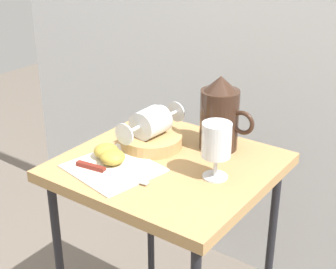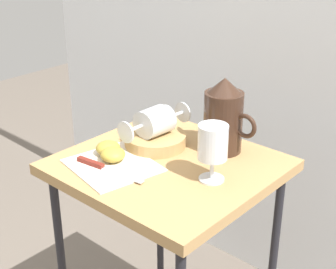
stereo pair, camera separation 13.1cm
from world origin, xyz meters
name	(u,v)px [view 2 (the right image)]	position (x,y,z in m)	size (l,w,h in m)	color
table	(168,187)	(0.00, 0.00, 0.66)	(0.53, 0.50, 0.74)	#AD8451
linen_napkin	(113,165)	(-0.09, -0.11, 0.74)	(0.22, 0.20, 0.00)	silver
basket_tray	(155,140)	(-0.09, 0.05, 0.76)	(0.17, 0.17, 0.04)	tan
pitcher	(223,122)	(0.06, 0.15, 0.82)	(0.16, 0.11, 0.21)	#382319
wine_glass_upright	(213,145)	(0.14, 0.00, 0.83)	(0.07, 0.07, 0.15)	silver
wine_glass_tipped_near	(157,122)	(-0.09, 0.06, 0.81)	(0.08, 0.16, 0.08)	silver
wine_glass_tipped_far	(151,122)	(-0.10, 0.04, 0.81)	(0.08, 0.15, 0.08)	silver
apple_half_left	(108,148)	(-0.15, -0.08, 0.76)	(0.07, 0.07, 0.04)	#B29938
apple_half_right	(113,154)	(-0.11, -0.10, 0.76)	(0.07, 0.07, 0.04)	#B29938
knife	(100,166)	(-0.10, -0.15, 0.75)	(0.21, 0.04, 0.01)	silver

